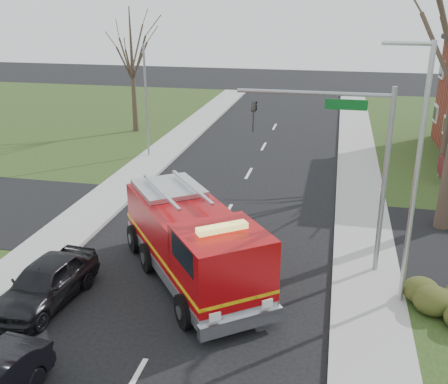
# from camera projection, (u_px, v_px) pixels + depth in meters

# --- Properties ---
(ground) EXTENTS (120.00, 120.00, 0.00)m
(ground) POSITION_uv_depth(u_px,v_px,m) (193.00, 273.00, 19.21)
(ground) COLOR black
(ground) RESTS_ON ground
(sidewalk_right) EXTENTS (2.40, 80.00, 0.15)m
(sidewalk_right) POSITION_uv_depth(u_px,v_px,m) (368.00, 290.00, 17.95)
(sidewalk_right) COLOR gray
(sidewalk_right) RESTS_ON ground
(sidewalk_left) EXTENTS (2.40, 80.00, 0.15)m
(sidewalk_left) POSITION_uv_depth(u_px,v_px,m) (40.00, 255.00, 20.42)
(sidewalk_left) COLOR gray
(sidewalk_left) RESTS_ON ground
(health_center_sign) EXTENTS (0.12, 2.00, 1.40)m
(health_center_sign) POSITION_uv_depth(u_px,v_px,m) (442.00, 168.00, 28.27)
(health_center_sign) COLOR #55131A
(health_center_sign) RESTS_ON ground
(bare_tree_left) EXTENTS (4.50, 4.50, 9.00)m
(bare_tree_left) POSITION_uv_depth(u_px,v_px,m) (132.00, 57.00, 37.62)
(bare_tree_left) COLOR #3F3325
(bare_tree_left) RESTS_ON ground
(traffic_signal_mast) EXTENTS (5.29, 0.18, 6.80)m
(traffic_signal_mast) POSITION_uv_depth(u_px,v_px,m) (349.00, 147.00, 17.92)
(traffic_signal_mast) COLOR gray
(traffic_signal_mast) RESTS_ON ground
(streetlight_pole) EXTENTS (1.48, 0.16, 8.40)m
(streetlight_pole) POSITION_uv_depth(u_px,v_px,m) (415.00, 173.00, 15.75)
(streetlight_pole) COLOR #B7BABF
(streetlight_pole) RESTS_ON ground
(utility_pole_far) EXTENTS (0.14, 0.14, 7.00)m
(utility_pole_far) POSITION_uv_depth(u_px,v_px,m) (146.00, 102.00, 32.19)
(utility_pole_far) COLOR gray
(utility_pole_far) RESTS_ON ground
(fire_engine) EXTENTS (6.74, 7.78, 3.12)m
(fire_engine) POSITION_uv_depth(u_px,v_px,m) (194.00, 244.00, 18.27)
(fire_engine) COLOR #9A070A
(fire_engine) RESTS_ON ground
(parked_car_maroon) EXTENTS (2.20, 4.55, 1.50)m
(parked_car_maroon) POSITION_uv_depth(u_px,v_px,m) (46.00, 282.00, 17.12)
(parked_car_maroon) COLOR black
(parked_car_maroon) RESTS_ON ground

